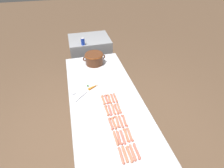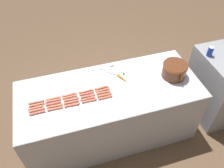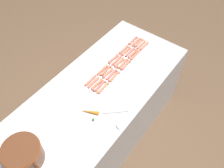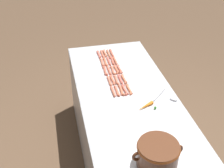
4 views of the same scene
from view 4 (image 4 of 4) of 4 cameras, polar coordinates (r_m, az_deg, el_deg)
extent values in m
plane|color=brown|center=(3.19, 2.64, -14.60)|extent=(20.00, 20.00, 0.00)
cube|color=#ADAFB5|center=(2.88, 2.86, -9.12)|extent=(0.86, 2.09, 0.84)
cube|color=silver|center=(2.61, 3.13, -2.40)|extent=(0.85, 2.04, 0.00)
cylinder|color=#D36D56|center=(3.27, -0.08, 6.11)|extent=(0.03, 0.14, 0.02)
sphere|color=#D36D56|center=(3.33, -0.37, 6.66)|extent=(0.02, 0.02, 0.02)
sphere|color=#D36D56|center=(3.21, 0.22, 5.54)|extent=(0.02, 0.02, 0.02)
cylinder|color=#D26F51|center=(3.12, 0.63, 4.60)|extent=(0.02, 0.14, 0.02)
sphere|color=#D26F51|center=(3.18, 0.35, 5.21)|extent=(0.02, 0.02, 0.02)
sphere|color=#D26F51|center=(3.06, 0.92, 3.96)|extent=(0.02, 0.02, 0.02)
cylinder|color=#D26B54|center=(2.97, 1.47, 2.94)|extent=(0.03, 0.14, 0.02)
sphere|color=#D26B54|center=(3.03, 1.26, 3.63)|extent=(0.02, 0.02, 0.02)
sphere|color=#D26B54|center=(2.91, 1.70, 2.23)|extent=(0.02, 0.02, 0.02)
cylinder|color=#D1704F|center=(2.82, 2.34, 0.99)|extent=(0.03, 0.14, 0.02)
sphere|color=#D1704F|center=(2.87, 2.09, 1.75)|extent=(0.02, 0.02, 0.02)
sphere|color=#D1704F|center=(2.76, 2.61, 0.20)|extent=(0.02, 0.02, 0.02)
cylinder|color=#CF724D|center=(2.68, 3.35, -1.04)|extent=(0.03, 0.14, 0.02)
sphere|color=#CF724D|center=(2.73, 3.04, -0.20)|extent=(0.02, 0.02, 0.02)
sphere|color=#CF724D|center=(2.62, 3.67, -1.91)|extent=(0.02, 0.02, 0.02)
cylinder|color=#CA7252|center=(3.26, -0.69, 6.01)|extent=(0.02, 0.14, 0.02)
sphere|color=#CA7252|center=(3.32, -0.93, 6.57)|extent=(0.02, 0.02, 0.02)
sphere|color=#CA7252|center=(3.20, -0.43, 5.43)|extent=(0.02, 0.02, 0.02)
cylinder|color=#CE6952|center=(3.11, 0.00, 4.55)|extent=(0.03, 0.14, 0.02)
sphere|color=#CE6952|center=(3.17, -0.37, 5.15)|extent=(0.02, 0.02, 0.02)
sphere|color=#CE6952|center=(3.05, 0.37, 3.92)|extent=(0.02, 0.02, 0.02)
cylinder|color=#D36C4D|center=(2.96, 0.76, 2.86)|extent=(0.03, 0.14, 0.02)
sphere|color=#D36C4D|center=(3.02, 0.56, 3.54)|extent=(0.02, 0.02, 0.02)
sphere|color=#D36C4D|center=(2.90, 0.97, 2.14)|extent=(0.02, 0.02, 0.02)
cylinder|color=#D36356|center=(2.81, 1.62, 0.95)|extent=(0.03, 0.14, 0.02)
sphere|color=#D36356|center=(2.87, 1.30, 1.70)|extent=(0.02, 0.02, 0.02)
sphere|color=#D36356|center=(2.75, 1.95, 0.16)|extent=(0.02, 0.02, 0.02)
cylinder|color=#CF6554|center=(2.67, 2.53, -1.14)|extent=(0.03, 0.14, 0.02)
sphere|color=#CF6554|center=(2.72, 2.27, -0.30)|extent=(0.02, 0.02, 0.02)
sphere|color=#CF6554|center=(2.61, 2.80, -2.03)|extent=(0.02, 0.02, 0.02)
cylinder|color=#CD7252|center=(3.26, -1.40, 6.02)|extent=(0.03, 0.14, 0.02)
sphere|color=#CD7252|center=(3.32, -1.56, 6.59)|extent=(0.02, 0.02, 0.02)
sphere|color=#CD7252|center=(3.20, -1.22, 5.44)|extent=(0.02, 0.02, 0.02)
cylinder|color=#D56454|center=(3.11, -0.63, 4.50)|extent=(0.02, 0.14, 0.02)
sphere|color=#D56454|center=(3.17, -0.91, 5.12)|extent=(0.02, 0.02, 0.02)
sphere|color=#D56454|center=(3.05, -0.35, 3.87)|extent=(0.02, 0.02, 0.02)
cylinder|color=#CB7055|center=(2.95, 0.13, 2.70)|extent=(0.03, 0.14, 0.02)
sphere|color=#CB7055|center=(3.00, -0.26, 3.37)|extent=(0.02, 0.02, 0.02)
sphere|color=#CB7055|center=(2.89, 0.54, 2.01)|extent=(0.02, 0.02, 0.02)
cylinder|color=#CC7054|center=(2.80, 0.87, 0.80)|extent=(0.03, 0.14, 0.02)
sphere|color=#CC7054|center=(2.86, 0.47, 1.55)|extent=(0.02, 0.02, 0.02)
sphere|color=#CC7054|center=(2.74, 1.28, 0.02)|extent=(0.02, 0.02, 0.02)
cylinder|color=#CD6C4C|center=(2.66, 1.81, -1.22)|extent=(0.03, 0.14, 0.02)
sphere|color=#CD6C4C|center=(2.72, 1.35, -0.39)|extent=(0.02, 0.02, 0.02)
sphere|color=#CD6C4C|center=(2.61, 2.30, -2.07)|extent=(0.02, 0.02, 0.02)
cylinder|color=#D46F54|center=(3.25, -1.93, 5.91)|extent=(0.03, 0.14, 0.02)
sphere|color=#D46F54|center=(3.31, -2.15, 6.47)|extent=(0.02, 0.02, 0.02)
sphere|color=#D46F54|center=(3.19, -1.70, 5.32)|extent=(0.02, 0.02, 0.02)
cylinder|color=#D56F4D|center=(3.09, -1.32, 4.33)|extent=(0.03, 0.14, 0.02)
sphere|color=#D56F4D|center=(3.15, -1.66, 4.94)|extent=(0.02, 0.02, 0.02)
sphere|color=#D56F4D|center=(3.03, -0.96, 3.69)|extent=(0.02, 0.02, 0.02)
cylinder|color=#CE684F|center=(2.95, -0.59, 2.70)|extent=(0.03, 0.14, 0.02)
sphere|color=#CE684F|center=(3.01, -0.89, 3.38)|extent=(0.02, 0.02, 0.02)
sphere|color=#CE684F|center=(2.89, -0.28, 1.99)|extent=(0.02, 0.02, 0.02)
cylinder|color=#CD684C|center=(2.80, 0.10, 0.80)|extent=(0.03, 0.14, 0.02)
sphere|color=#CD684C|center=(2.86, -0.11, 1.57)|extent=(0.02, 0.02, 0.02)
sphere|color=#CD684C|center=(2.74, 0.33, 0.00)|extent=(0.02, 0.02, 0.02)
cylinder|color=#D56A4E|center=(2.65, 0.97, -1.36)|extent=(0.03, 0.14, 0.02)
sphere|color=#D56A4E|center=(2.71, 0.58, -0.52)|extent=(0.02, 0.02, 0.02)
sphere|color=#D56A4E|center=(2.60, 1.38, -2.23)|extent=(0.02, 0.02, 0.02)
cylinder|color=#D46653|center=(3.24, -2.60, 5.82)|extent=(0.03, 0.14, 0.02)
sphere|color=#D46653|center=(3.30, -2.78, 6.39)|extent=(0.02, 0.02, 0.02)
sphere|color=#D46653|center=(3.18, -2.42, 5.22)|extent=(0.02, 0.02, 0.02)
cylinder|color=#D36F53|center=(3.09, -1.97, 4.26)|extent=(0.03, 0.14, 0.02)
sphere|color=#D36F53|center=(3.15, -2.27, 4.87)|extent=(0.02, 0.02, 0.02)
sphere|color=#D36F53|center=(3.03, -1.65, 3.62)|extent=(0.02, 0.02, 0.02)
cylinder|color=#D5664F|center=(2.94, -1.36, 2.58)|extent=(0.03, 0.14, 0.02)
sphere|color=#D5664F|center=(3.00, -1.74, 3.25)|extent=(0.02, 0.02, 0.02)
sphere|color=#D5664F|center=(2.88, -0.98, 1.88)|extent=(0.02, 0.02, 0.02)
cylinder|color=#D37054|center=(2.79, -0.53, 0.62)|extent=(0.03, 0.14, 0.02)
sphere|color=#D37054|center=(2.84, -0.84, 1.39)|extent=(0.02, 0.02, 0.02)
sphere|color=#D37054|center=(2.73, -0.20, -0.17)|extent=(0.02, 0.02, 0.02)
cylinder|color=#CF694F|center=(2.65, 0.19, -1.44)|extent=(0.02, 0.14, 0.02)
sphere|color=#CF694F|center=(2.70, -0.13, -0.59)|extent=(0.02, 0.02, 0.02)
sphere|color=#CF694F|center=(2.59, 0.52, -2.33)|extent=(0.02, 0.02, 0.02)
cylinder|color=#562D19|center=(2.01, 8.90, -13.48)|extent=(0.28, 0.28, 0.18)
torus|color=brown|center=(1.95, 9.09, -12.08)|extent=(0.29, 0.29, 0.03)
torus|color=#562D19|center=(2.04, 12.66, -12.35)|extent=(0.08, 0.02, 0.08)
torus|color=#562D19|center=(1.96, 5.06, -13.90)|extent=(0.08, 0.02, 0.08)
cylinder|color=#B7B7BC|center=(2.65, 9.27, -2.06)|extent=(0.17, 0.16, 0.01)
ellipsoid|color=#B7B7BC|center=(2.62, 11.94, -2.86)|extent=(0.08, 0.09, 0.02)
cone|color=orange|center=(2.48, 6.51, -4.32)|extent=(0.17, 0.10, 0.03)
sphere|color=#387F2D|center=(2.48, 8.45, -4.58)|extent=(0.02, 0.02, 0.02)
camera|label=1|loc=(3.61, 1.88, 31.79)|focal=26.46mm
camera|label=2|loc=(2.73, -44.81, 33.46)|focal=36.93mm
camera|label=3|loc=(1.85, 48.61, 29.42)|focal=37.32mm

